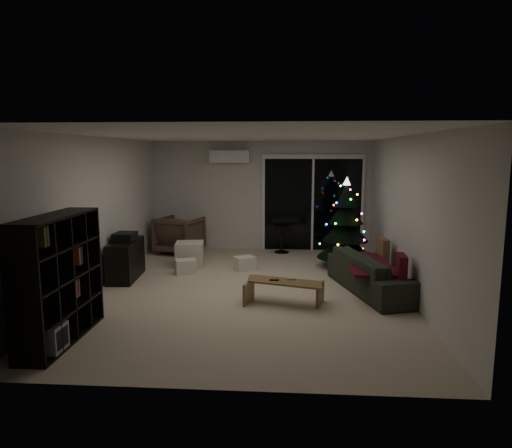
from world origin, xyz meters
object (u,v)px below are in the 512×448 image
Objects in this scene: armchair at (180,235)px; sofa at (375,273)px; christmas_tree at (346,223)px; bookshelf at (44,278)px; media_cabinet at (126,260)px; coffee_table at (284,292)px.

sofa is at bearing 162.96° from armchair.
bookshelf is at bearing -136.50° from christmas_tree.
coffee_table is (2.84, -1.21, -0.17)m from media_cabinet.
media_cabinet is 3.09m from coffee_table.
christmas_tree is at bearing 37.50° from bookshelf.
media_cabinet is 0.52× the size of sofa.
armchair reaches higher than coffee_table.
bookshelf is at bearing 101.96° from armchair.
media_cabinet is 4.33m from sofa.
armchair is 3.73m from christmas_tree.
armchair is 0.43× the size of sofa.
coffee_table is at bearing 100.71° from sofa.
sofa is at bearing 42.84° from coffee_table.
christmas_tree is (4.01, 3.80, 0.13)m from bookshelf.
bookshelf is 3.27m from coffee_table.
bookshelf is at bearing -94.25° from media_cabinet.
bookshelf is 1.68× the size of armchair.
bookshelf is 0.72× the size of sofa.
bookshelf is 4.91m from armchair.
armchair is 0.81× the size of coffee_table.
armchair is (0.46, 4.87, -0.35)m from bookshelf.
media_cabinet is (0.00, 2.72, -0.42)m from bookshelf.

